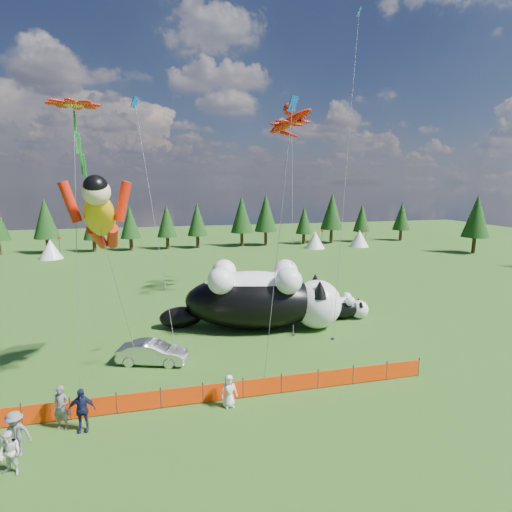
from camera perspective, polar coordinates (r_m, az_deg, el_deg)
The scene contains 18 objects.
ground at distance 23.73m, azimuth -5.85°, elevation -16.29°, with size 160.00×160.00×0.00m, color black.
safety_fence at distance 20.86m, azimuth -4.71°, elevation -18.69°, with size 22.06×0.06×1.10m.
tree_line at distance 66.43m, azimuth -11.16°, elevation 4.46°, with size 90.00×4.00×8.00m, color black, non-canonical shape.
festival_tents at distance 63.23m, azimuth -0.87°, elevation 1.99°, with size 50.00×3.20×2.80m, color white, non-canonical shape.
cat_large at distance 29.60m, azimuth 0.74°, elevation -5.93°, with size 13.35×6.92×4.88m.
cat_small at distance 32.68m, azimuth 11.71°, elevation -7.11°, with size 5.34×2.80×1.95m.
car at distance 25.24m, azimuth -14.57°, elevation -13.21°, with size 1.42×4.08×1.34m, color silver.
spectator_a at distance 20.44m, azimuth -26.05°, elevation -18.88°, with size 0.72×0.47×1.98m, color slate.
spectator_b at distance 18.66m, azimuth -31.73°, elevation -22.85°, with size 0.84×0.50×1.73m, color silver.
spectator_c at distance 19.93m, azimuth -23.65°, elevation -19.49°, with size 1.16×0.59×1.97m, color #161C3E.
spectator_d at distance 19.58m, azimuth -31.13°, elevation -20.92°, with size 1.21×0.62×1.87m, color slate.
spectator_e at distance 20.22m, azimuth -3.88°, elevation -18.70°, with size 0.79×0.51×1.62m, color silver.
superhero_kite at distance 22.06m, azimuth -21.41°, elevation 5.30°, with size 5.12×5.53×11.40m.
gecko_kite at distance 37.21m, azimuth 4.88°, elevation 18.57°, with size 6.62×13.37×18.71m.
flower_kite at distance 23.47m, azimuth -24.59°, elevation 18.70°, with size 3.32×5.22×14.83m.
diamond_kite_a at distance 28.64m, azimuth -16.63°, elevation 18.61°, with size 2.37×6.89×17.08m.
diamond_kite_b at distance 36.21m, azimuth 14.25°, elevation 28.14°, with size 4.98×7.92×25.27m.
diamond_kite_c at distance 19.99m, azimuth 5.03°, elevation 18.72°, with size 1.93×0.71×15.01m.
Camera 1 is at (-2.66, -21.04, 10.63)m, focal length 28.00 mm.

